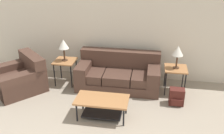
{
  "coord_description": "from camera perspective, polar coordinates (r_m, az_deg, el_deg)",
  "views": [
    {
      "loc": [
        0.69,
        -1.62,
        2.9
      ],
      "look_at": [
        -0.09,
        2.96,
        0.8
      ],
      "focal_mm": 40.0,
      "sensor_mm": 36.0,
      "label": 1
    }
  ],
  "objects": [
    {
      "name": "side_table_left",
      "position": [
        6.06,
        -10.69,
        0.91
      ],
      "size": [
        0.49,
        0.5,
        0.6
      ],
      "color": "#A87042",
      "rests_on": "ground_plane"
    },
    {
      "name": "table_lamp_right",
      "position": [
        5.57,
        14.83,
        3.48
      ],
      "size": [
        0.24,
        0.24,
        0.52
      ],
      "color": "#472D1E",
      "rests_on": "side_table_right"
    },
    {
      "name": "coffee_table",
      "position": [
        4.81,
        -2.31,
        -8.38
      ],
      "size": [
        1.01,
        0.53,
        0.41
      ],
      "color": "#A87042",
      "rests_on": "ground_plane"
    },
    {
      "name": "armchair",
      "position": [
        6.16,
        -20.21,
        -2.44
      ],
      "size": [
        1.43,
        1.43,
        0.8
      ],
      "color": "#4C3328",
      "rests_on": "ground_plane"
    },
    {
      "name": "backpack",
      "position": [
        5.43,
        14.54,
        -6.63
      ],
      "size": [
        0.3,
        0.28,
        0.36
      ],
      "color": "#4C1E19",
      "rests_on": "ground_plane"
    },
    {
      "name": "wall_back",
      "position": [
        6.1,
        2.83,
        9.12
      ],
      "size": [
        9.07,
        0.06,
        2.6
      ],
      "color": "silver",
      "rests_on": "ground_plane"
    },
    {
      "name": "table_lamp_left",
      "position": [
        5.9,
        -11.03,
        5.02
      ],
      "size": [
        0.24,
        0.24,
        0.52
      ],
      "color": "#472D1E",
      "rests_on": "side_table_left"
    },
    {
      "name": "side_table_right",
      "position": [
        5.74,
        14.34,
        -0.81
      ],
      "size": [
        0.49,
        0.5,
        0.6
      ],
      "color": "#A87042",
      "rests_on": "ground_plane"
    },
    {
      "name": "couch",
      "position": [
        5.91,
        1.52,
        -1.82
      ],
      "size": [
        1.91,
        0.9,
        0.82
      ],
      "color": "#4C3328",
      "rests_on": "ground_plane"
    }
  ]
}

